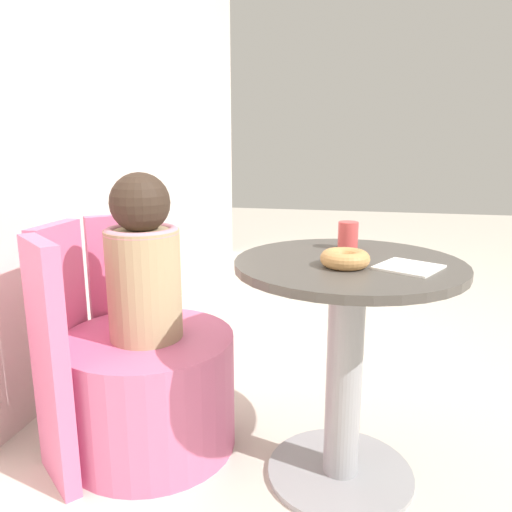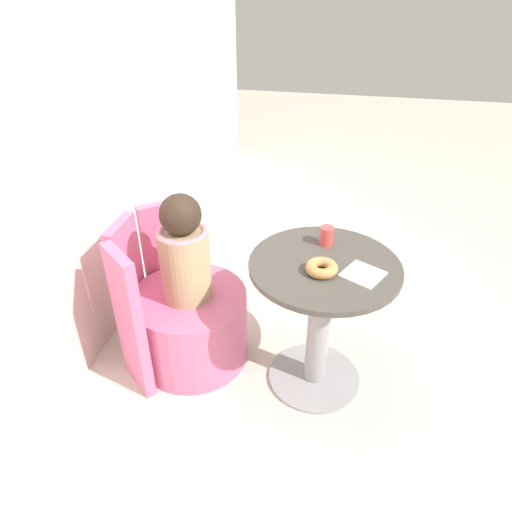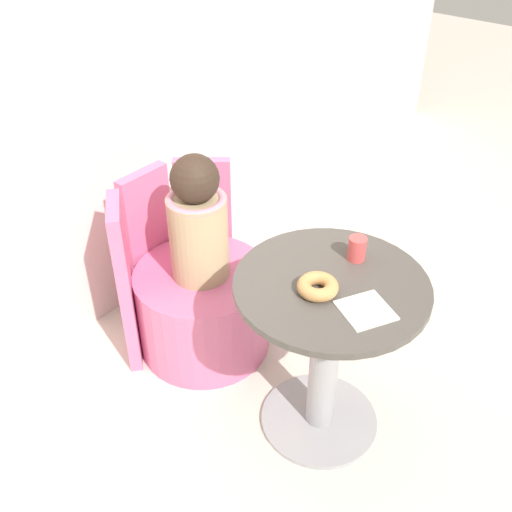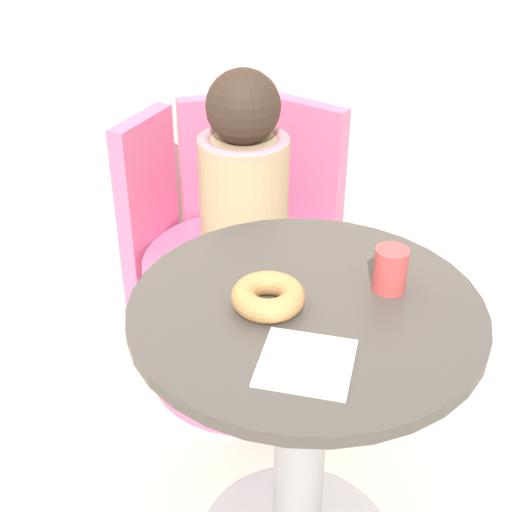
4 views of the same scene
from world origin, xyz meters
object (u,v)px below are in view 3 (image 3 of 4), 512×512
at_px(child_figure, 198,222).
at_px(cup, 357,249).
at_px(round_table, 327,337).
at_px(tub_chair, 204,309).
at_px(donut, 318,287).

relative_size(child_figure, cup, 6.28).
bearing_deg(cup, round_table, -176.57).
distance_m(tub_chair, cup, 0.84).
xyz_separation_m(round_table, tub_chair, (0.04, 0.65, -0.25)).
relative_size(round_table, child_figure, 1.29).
height_order(round_table, child_figure, child_figure).
bearing_deg(donut, child_figure, 80.53).
relative_size(tub_chair, cup, 6.69).
bearing_deg(round_table, child_figure, 86.74).
relative_size(round_table, donut, 5.17).
bearing_deg(tub_chair, child_figure, 0.00).
height_order(donut, cup, cup).
relative_size(round_table, cup, 8.11).
xyz_separation_m(round_table, child_figure, (0.04, 0.65, 0.20)).
distance_m(round_table, cup, 0.33).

